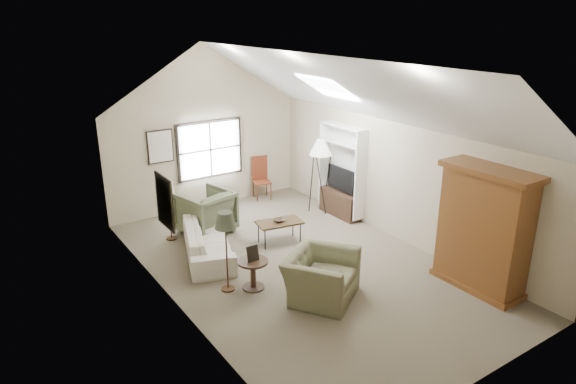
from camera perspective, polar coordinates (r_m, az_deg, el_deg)
room_shell at (r=8.99m, az=1.45°, el=10.22°), size 5.01×8.01×4.00m
window at (r=12.76m, az=-8.66°, el=4.70°), size 1.72×0.08×1.42m
skylight at (r=10.47m, az=4.45°, el=11.55°), size 0.80×1.20×0.52m
wall_art at (r=10.16m, az=-13.80°, el=2.16°), size 1.97×3.71×0.88m
armoire at (r=9.47m, az=20.93°, el=-3.92°), size 0.60×1.50×2.20m
tv_alcove at (r=12.09m, az=6.00°, el=2.52°), size 0.32×1.30×2.10m
media_console at (r=12.35m, az=5.80°, el=-1.27°), size 0.34×1.18×0.60m
tv_panel at (r=12.15m, az=5.89°, el=1.46°), size 0.05×0.90×0.55m
sofa at (r=10.39m, az=-8.88°, el=-5.47°), size 1.51×2.31×0.63m
armchair_near at (r=8.85m, az=3.70°, el=-9.31°), size 1.61×1.57×0.80m
armchair_far at (r=11.41m, az=-9.16°, el=-2.21°), size 1.26×1.29×0.97m
coffee_table at (r=10.88m, az=-0.96°, el=-4.47°), size 1.02×0.68×0.48m
bowl at (r=10.77m, az=-0.97°, el=-3.17°), size 0.26×0.26×0.06m
side_table at (r=9.17m, az=-3.89°, el=-9.12°), size 0.69×0.69×0.54m
side_chair at (r=13.35m, az=-2.93°, el=1.54°), size 0.52×0.52×1.10m
tripod_lamp at (r=12.35m, az=3.58°, el=1.82°), size 0.54×0.54×1.84m
dark_lamp at (r=8.94m, az=-6.84°, el=-6.54°), size 0.46×0.46×1.50m
tan_lamp at (r=11.17m, az=-13.03°, el=-1.93°), size 0.34×0.34×1.35m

